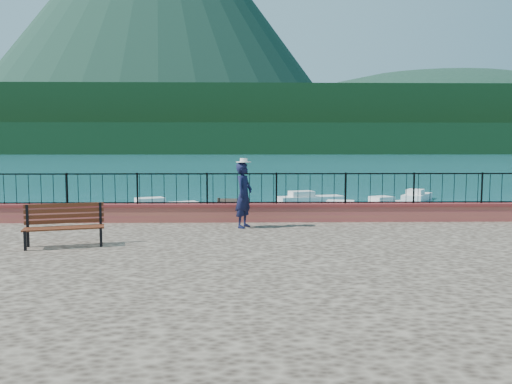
{
  "coord_description": "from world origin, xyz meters",
  "views": [
    {
      "loc": [
        -1.3,
        -12.05,
        3.54
      ],
      "look_at": [
        -0.99,
        2.0,
        2.3
      ],
      "focal_mm": 35.0,
      "sensor_mm": 36.0,
      "label": 1
    }
  ],
  "objects_px": {
    "boat_3": "(161,204)",
    "boat_4": "(311,197)",
    "boat_1": "(352,208)",
    "boat_2": "(388,202)",
    "boat_5": "(417,194)",
    "park_bench": "(65,234)",
    "boat_0": "(183,215)",
    "person": "(244,195)"
  },
  "relations": [
    {
      "from": "boat_4",
      "to": "boat_3",
      "type": "bearing_deg",
      "value": -171.33
    },
    {
      "from": "boat_4",
      "to": "boat_5",
      "type": "relative_size",
      "value": 1.27
    },
    {
      "from": "boat_5",
      "to": "boat_0",
      "type": "bearing_deg",
      "value": 157.76
    },
    {
      "from": "boat_3",
      "to": "boat_4",
      "type": "distance_m",
      "value": 9.88
    },
    {
      "from": "boat_4",
      "to": "boat_1",
      "type": "bearing_deg",
      "value": -93.27
    },
    {
      "from": "boat_3",
      "to": "boat_0",
      "type": "bearing_deg",
      "value": -95.0
    },
    {
      "from": "boat_1",
      "to": "boat_5",
      "type": "bearing_deg",
      "value": 67.49
    },
    {
      "from": "park_bench",
      "to": "boat_2",
      "type": "distance_m",
      "value": 20.97
    },
    {
      "from": "park_bench",
      "to": "boat_3",
      "type": "relative_size",
      "value": 0.44
    },
    {
      "from": "boat_4",
      "to": "boat_5",
      "type": "distance_m",
      "value": 7.65
    },
    {
      "from": "boat_1",
      "to": "boat_2",
      "type": "xyz_separation_m",
      "value": [
        2.68,
        2.58,
        0.0
      ]
    },
    {
      "from": "person",
      "to": "boat_0",
      "type": "bearing_deg",
      "value": 40.91
    },
    {
      "from": "boat_0",
      "to": "boat_4",
      "type": "xyz_separation_m",
      "value": [
        7.19,
        8.8,
        0.0
      ]
    },
    {
      "from": "park_bench",
      "to": "boat_0",
      "type": "relative_size",
      "value": 0.48
    },
    {
      "from": "boat_3",
      "to": "boat_5",
      "type": "relative_size",
      "value": 1.29
    },
    {
      "from": "boat_1",
      "to": "person",
      "type": "bearing_deg",
      "value": -100.46
    },
    {
      "from": "park_bench",
      "to": "boat_5",
      "type": "relative_size",
      "value": 0.56
    },
    {
      "from": "boat_2",
      "to": "boat_3",
      "type": "xyz_separation_m",
      "value": [
        -13.05,
        -0.4,
        0.0
      ]
    },
    {
      "from": "boat_0",
      "to": "boat_1",
      "type": "distance_m",
      "value": 8.92
    },
    {
      "from": "boat_4",
      "to": "boat_5",
      "type": "height_order",
      "value": "same"
    },
    {
      "from": "boat_1",
      "to": "boat_2",
      "type": "relative_size",
      "value": 1.23
    },
    {
      "from": "boat_0",
      "to": "boat_1",
      "type": "relative_size",
      "value": 0.99
    },
    {
      "from": "boat_5",
      "to": "boat_1",
      "type": "bearing_deg",
      "value": 174.24
    },
    {
      "from": "person",
      "to": "boat_4",
      "type": "xyz_separation_m",
      "value": [
        4.31,
        17.62,
        -1.76
      ]
    },
    {
      "from": "person",
      "to": "boat_1",
      "type": "bearing_deg",
      "value": -3.63
    },
    {
      "from": "boat_3",
      "to": "boat_4",
      "type": "height_order",
      "value": "same"
    },
    {
      "from": "boat_3",
      "to": "boat_4",
      "type": "relative_size",
      "value": 1.01
    },
    {
      "from": "park_bench",
      "to": "boat_0",
      "type": "distance_m",
      "value": 11.72
    },
    {
      "from": "boat_5",
      "to": "boat_2",
      "type": "bearing_deg",
      "value": 178.79
    },
    {
      "from": "boat_0",
      "to": "boat_3",
      "type": "distance_m",
      "value": 5.08
    },
    {
      "from": "boat_5",
      "to": "person",
      "type": "bearing_deg",
      "value": -178.98
    },
    {
      "from": "park_bench",
      "to": "boat_5",
      "type": "height_order",
      "value": "park_bench"
    },
    {
      "from": "boat_1",
      "to": "boat_5",
      "type": "height_order",
      "value": "same"
    },
    {
      "from": "person",
      "to": "boat_4",
      "type": "bearing_deg",
      "value": 9.08
    },
    {
      "from": "person",
      "to": "boat_3",
      "type": "height_order",
      "value": "person"
    },
    {
      "from": "boat_0",
      "to": "boat_2",
      "type": "xyz_separation_m",
      "value": [
        11.22,
        5.14,
        0.0
      ]
    },
    {
      "from": "boat_0",
      "to": "park_bench",
      "type": "bearing_deg",
      "value": -99.71
    },
    {
      "from": "person",
      "to": "boat_2",
      "type": "distance_m",
      "value": 16.36
    },
    {
      "from": "park_bench",
      "to": "boat_0",
      "type": "height_order",
      "value": "park_bench"
    },
    {
      "from": "boat_1",
      "to": "boat_2",
      "type": "height_order",
      "value": "same"
    },
    {
      "from": "boat_2",
      "to": "boat_1",
      "type": "bearing_deg",
      "value": -160.69
    },
    {
      "from": "boat_5",
      "to": "boat_4",
      "type": "bearing_deg",
      "value": 134.05
    }
  ]
}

